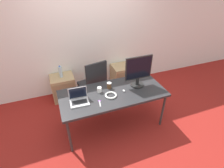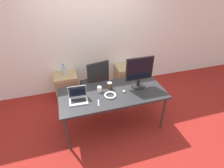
% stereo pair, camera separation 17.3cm
% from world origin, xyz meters
% --- Properties ---
extents(ground_plane, '(14.00, 14.00, 0.00)m').
position_xyz_m(ground_plane, '(0.00, 0.00, 0.00)').
color(ground_plane, maroon).
extents(wall_back, '(10.00, 0.05, 2.60)m').
position_xyz_m(wall_back, '(0.00, 1.42, 1.30)').
color(wall_back, white).
rests_on(wall_back, ground_plane).
extents(desk, '(1.80, 0.80, 0.74)m').
position_xyz_m(desk, '(0.00, 0.00, 0.69)').
color(desk, '#28282B').
rests_on(desk, ground_plane).
extents(office_chair, '(0.57, 0.60, 1.05)m').
position_xyz_m(office_chair, '(-0.16, 0.75, 0.39)').
color(office_chair, '#232326').
rests_on(office_chair, ground_plane).
extents(cabinet_left, '(0.50, 0.45, 0.55)m').
position_xyz_m(cabinet_left, '(-0.75, 1.16, 0.28)').
color(cabinet_left, tan).
rests_on(cabinet_left, ground_plane).
extents(cabinet_right, '(0.50, 0.45, 0.55)m').
position_xyz_m(cabinet_right, '(0.69, 1.16, 0.28)').
color(cabinet_right, tan).
rests_on(cabinet_right, ground_plane).
extents(water_bottle, '(0.07, 0.07, 0.27)m').
position_xyz_m(water_bottle, '(-0.75, 1.16, 0.68)').
color(water_bottle, silver).
rests_on(water_bottle, cabinet_left).
extents(laptop_center, '(0.30, 0.25, 0.23)m').
position_xyz_m(laptop_center, '(-0.59, -0.04, 0.79)').
color(laptop_center, silver).
rests_on(laptop_center, desk).
extents(monitor, '(0.49, 0.24, 0.57)m').
position_xyz_m(monitor, '(0.49, 0.06, 1.03)').
color(monitor, black).
rests_on(monitor, desk).
extents(mouse, '(0.04, 0.06, 0.03)m').
position_xyz_m(mouse, '(0.19, -0.04, 0.75)').
color(mouse, silver).
rests_on(mouse, desk).
extents(coffee_cup_white, '(0.07, 0.07, 0.09)m').
position_xyz_m(coffee_cup_white, '(-0.21, 0.10, 0.79)').
color(coffee_cup_white, white).
rests_on(coffee_cup_white, desk).
extents(coffee_cup_brown, '(0.08, 0.08, 0.11)m').
position_xyz_m(coffee_cup_brown, '(-0.01, 0.15, 0.80)').
color(coffee_cup_brown, brown).
rests_on(coffee_cup_brown, desk).
extents(cable_coil, '(0.20, 0.20, 0.03)m').
position_xyz_m(cable_coil, '(-0.06, -0.08, 0.75)').
color(cable_coil, white).
rests_on(cable_coil, desk).
extents(scissors, '(0.06, 0.17, 0.01)m').
position_xyz_m(scissors, '(-0.29, -0.19, 0.74)').
color(scissors, '#B2B2B7').
rests_on(scissors, desk).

